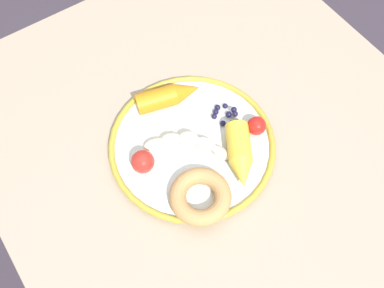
{
  "coord_description": "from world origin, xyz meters",
  "views": [
    {
      "loc": [
        0.29,
        -0.27,
        1.48
      ],
      "look_at": [
        -0.04,
        -0.05,
        0.75
      ],
      "focal_mm": 42.05,
      "sensor_mm": 36.0,
      "label": 1
    }
  ],
  "objects": [
    {
      "name": "plate",
      "position": [
        -0.04,
        -0.05,
        0.74
      ],
      "size": [
        0.31,
        0.31,
        0.02
      ],
      "color": "silver",
      "rests_on": "dining_table"
    },
    {
      "name": "tomato_mid",
      "position": [
        -0.05,
        -0.15,
        0.77
      ],
      "size": [
        0.04,
        0.04,
        0.04
      ],
      "primitive_type": "sphere",
      "color": "red",
      "rests_on": "plate"
    },
    {
      "name": "blueberry_pile",
      "position": [
        -0.05,
        0.04,
        0.75
      ],
      "size": [
        0.06,
        0.05,
        0.02
      ],
      "color": "#191638",
      "rests_on": "plate"
    },
    {
      "name": "dining_table",
      "position": [
        0.0,
        0.0,
        0.64
      ],
      "size": [
        0.98,
        0.83,
        0.73
      ],
      "color": "tan",
      "rests_on": "ground_plane"
    },
    {
      "name": "banana",
      "position": [
        -0.04,
        -0.06,
        0.76
      ],
      "size": [
        0.12,
        0.13,
        0.03
      ],
      "color": "beige",
      "rests_on": "plate"
    },
    {
      "name": "tomato_near",
      "position": [
        0.01,
        0.07,
        0.76
      ],
      "size": [
        0.04,
        0.04,
        0.04
      ],
      "primitive_type": "sphere",
      "color": "red",
      "rests_on": "plate"
    },
    {
      "name": "ground_plane",
      "position": [
        0.0,
        0.0,
        0.0
      ],
      "size": [
        6.0,
        6.0,
        0.0
      ],
      "primitive_type": "plane",
      "color": "#3A313C"
    },
    {
      "name": "donut",
      "position": [
        0.06,
        -0.1,
        0.76
      ],
      "size": [
        0.13,
        0.13,
        0.03
      ],
      "primitive_type": "torus",
      "rotation": [
        0.0,
        0.0,
        1.31
      ],
      "color": "tan",
      "rests_on": "plate"
    },
    {
      "name": "carrot_yellow",
      "position": [
        0.04,
        0.0,
        0.77
      ],
      "size": [
        0.13,
        0.1,
        0.04
      ],
      "color": "yellow",
      "rests_on": "plate"
    },
    {
      "name": "carrot_orange",
      "position": [
        -0.14,
        -0.03,
        0.77
      ],
      "size": [
        0.07,
        0.13,
        0.04
      ],
      "color": "orange",
      "rests_on": "plate"
    }
  ]
}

